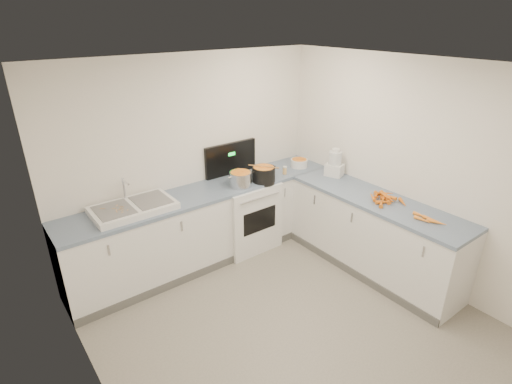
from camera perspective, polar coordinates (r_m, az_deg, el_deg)
floor at (r=4.20m, az=6.19°, el=-19.33°), size 3.50×4.00×0.00m
ceiling at (r=3.08m, az=8.33°, el=16.82°), size 3.50×4.00×0.00m
wall_back at (r=4.96m, az=-9.12°, el=4.63°), size 3.50×0.00×2.50m
wall_left at (r=2.73m, az=-21.40°, el=-14.46°), size 0.00×4.00×2.50m
wall_right at (r=4.76m, az=22.48°, el=2.21°), size 0.00×4.00×2.50m
counter_back at (r=5.04m, az=-6.89°, el=-4.65°), size 3.50×0.62×0.94m
counter_right at (r=4.99m, az=16.36°, el=-5.80°), size 0.62×2.20×0.94m
stove at (r=5.28m, az=-1.69°, el=-2.97°), size 0.76×0.65×1.36m
sink at (r=4.48m, az=-17.13°, el=-2.14°), size 0.86×0.52×0.31m
steel_pot at (r=4.89m, az=-2.21°, el=1.74°), size 0.30×0.30×0.20m
black_pot at (r=5.03m, az=1.10°, el=2.45°), size 0.37×0.37×0.21m
wooden_spoon at (r=4.99m, az=1.11°, el=3.67°), size 0.25×0.32×0.02m
mixing_bowl at (r=5.56m, az=6.18°, el=4.14°), size 0.29×0.29×0.11m
extract_bottle at (r=5.21m, az=2.51°, el=2.92°), size 0.04×0.04×0.11m
spice_jar at (r=5.28m, az=4.12°, el=3.04°), size 0.05×0.05×0.09m
food_processor at (r=5.28m, az=11.19°, el=3.92°), size 0.24×0.27×0.37m
carrot_pile at (r=4.74m, az=17.95°, el=-0.83°), size 0.40×0.46×0.09m
peeled_carrots at (r=4.45m, az=23.38°, el=-3.59°), size 0.14×0.36×0.04m
peelings at (r=4.41m, az=-19.13°, el=-2.29°), size 0.23×0.25×0.01m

